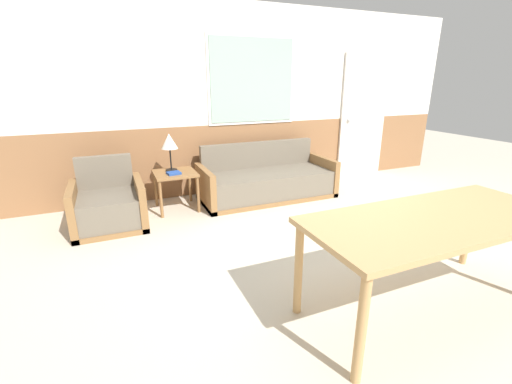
{
  "coord_description": "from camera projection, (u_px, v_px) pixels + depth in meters",
  "views": [
    {
      "loc": [
        -2.13,
        -2.29,
        1.67
      ],
      "look_at": [
        -0.74,
        0.94,
        0.51
      ],
      "focal_mm": 24.0,
      "sensor_mm": 36.0,
      "label": 1
    }
  ],
  "objects": [
    {
      "name": "entry_door",
      "position": [
        363.0,
        117.0,
        5.99
      ],
      "size": [
        0.93,
        0.09,
        2.08
      ],
      "color": "silver",
      "rests_on": "ground_plane"
    },
    {
      "name": "couch",
      "position": [
        267.0,
        182.0,
        5.0
      ],
      "size": [
        1.94,
        0.81,
        0.77
      ],
      "color": "olive",
      "rests_on": "ground_plane"
    },
    {
      "name": "dining_table",
      "position": [
        436.0,
        226.0,
        2.41
      ],
      "size": [
        1.93,
        0.8,
        0.76
      ],
      "color": "tan",
      "rests_on": "ground_plane"
    },
    {
      "name": "ground_plane",
      "position": [
        364.0,
        260.0,
        3.32
      ],
      "size": [
        16.0,
        16.0,
        0.0
      ],
      "primitive_type": "plane",
      "color": "beige"
    },
    {
      "name": "side_table",
      "position": [
        175.0,
        178.0,
        4.49
      ],
      "size": [
        0.53,
        0.53,
        0.51
      ],
      "color": "olive",
      "rests_on": "ground_plane"
    },
    {
      "name": "table_lamp",
      "position": [
        169.0,
        143.0,
        4.42
      ],
      "size": [
        0.21,
        0.21,
        0.49
      ],
      "color": "black",
      "rests_on": "side_table"
    },
    {
      "name": "wall_back",
      "position": [
        257.0,
        100.0,
        5.18
      ],
      "size": [
        7.2,
        0.09,
        2.7
      ],
      "color": "#8E603D",
      "rests_on": "ground_plane"
    },
    {
      "name": "book_stack",
      "position": [
        174.0,
        173.0,
        4.37
      ],
      "size": [
        0.18,
        0.16,
        0.03
      ],
      "color": "#234799",
      "rests_on": "side_table"
    },
    {
      "name": "armchair",
      "position": [
        109.0,
        207.0,
        4.01
      ],
      "size": [
        0.8,
        0.79,
        0.79
      ],
      "rotation": [
        0.0,
        0.0,
        0.04
      ],
      "color": "olive",
      "rests_on": "ground_plane"
    }
  ]
}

